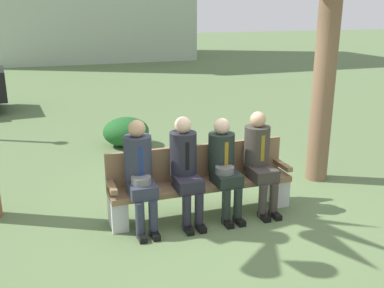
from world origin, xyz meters
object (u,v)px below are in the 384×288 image
(seated_man_centerleft, at_px, (185,164))
(shrub_near_bench, at_px, (126,132))
(seated_man_centerright, at_px, (224,163))
(seated_man_leftmost, at_px, (140,170))
(park_bench, at_px, (200,181))
(seated_man_rightmost, at_px, (259,156))

(seated_man_centerleft, height_order, shrub_near_bench, seated_man_centerleft)
(seated_man_centerright, bearing_deg, shrub_near_bench, 100.43)
(shrub_near_bench, bearing_deg, seated_man_centerright, -79.57)
(seated_man_centerright, bearing_deg, seated_man_leftmost, 179.66)
(park_bench, distance_m, shrub_near_bench, 3.30)
(seated_man_rightmost, bearing_deg, seated_man_centerright, -178.82)
(seated_man_rightmost, bearing_deg, shrub_near_bench, 108.53)
(seated_man_centerleft, distance_m, seated_man_centerright, 0.52)
(seated_man_leftmost, bearing_deg, seated_man_rightmost, 0.14)
(park_bench, bearing_deg, seated_man_centerleft, -153.03)
(seated_man_centerright, height_order, shrub_near_bench, seated_man_centerright)
(seated_man_leftmost, height_order, seated_man_centerright, seated_man_leftmost)
(shrub_near_bench, bearing_deg, park_bench, -83.75)
(seated_man_centerleft, bearing_deg, park_bench, 26.97)
(shrub_near_bench, bearing_deg, seated_man_rightmost, -71.47)
(seated_man_rightmost, bearing_deg, seated_man_centerleft, 179.93)
(park_bench, xyz_separation_m, seated_man_rightmost, (0.78, -0.13, 0.30))
(park_bench, distance_m, seated_man_rightmost, 0.85)
(seated_man_centerright, bearing_deg, park_bench, 152.79)
(seated_man_centerleft, relative_size, shrub_near_bench, 1.48)
(seated_man_leftmost, relative_size, seated_man_rightmost, 1.01)
(seated_man_centerright, distance_m, shrub_near_bench, 3.50)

